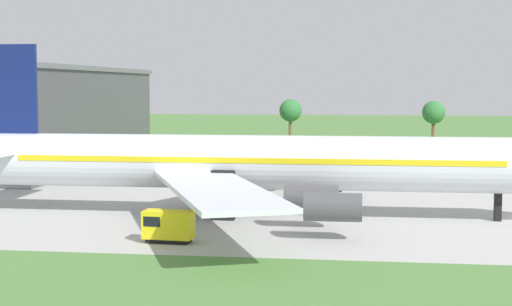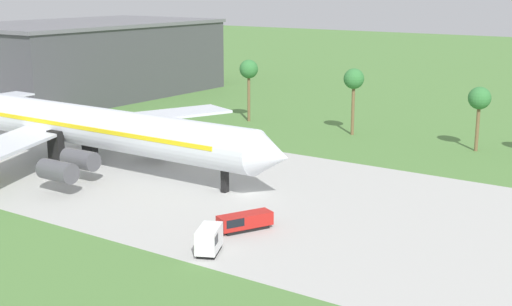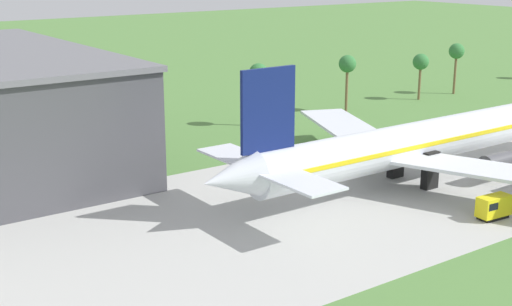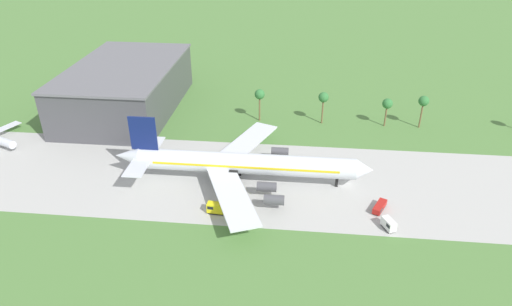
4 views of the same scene
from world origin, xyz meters
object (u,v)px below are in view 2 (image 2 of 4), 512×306
Objects in this scene: terminal_building at (87,59)px; fuel_truck at (243,221)px; jet_airliner at (80,125)px; catering_van at (209,240)px.

fuel_truck is at bearing -33.36° from terminal_building.
jet_airliner is 16.11× the size of catering_van.
catering_van is at bearing -36.27° from terminal_building.
terminal_building is at bearing 146.64° from fuel_truck.
fuel_truck is at bearing 99.55° from catering_van.
fuel_truck is at bearing -15.72° from jet_airliner.
jet_airliner is 39.01m from fuel_truck.
terminal_building reaches higher than catering_van.
terminal_building is (-88.54, 64.96, 7.26)m from catering_van.
jet_airliner is at bearing -43.21° from terminal_building.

